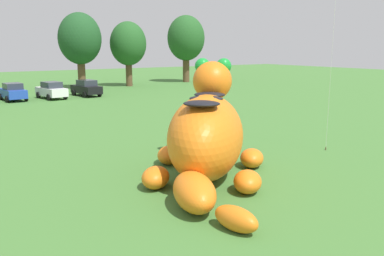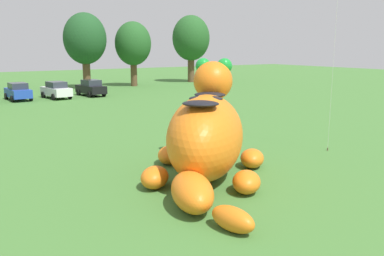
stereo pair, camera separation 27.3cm
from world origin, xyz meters
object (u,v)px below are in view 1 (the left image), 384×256
car_black (86,88)px  spectator_mid_field (199,105)px  car_white (51,90)px  car_blue (13,92)px  giant_inflatable_creature (206,135)px

car_black → spectator_mid_field: 17.30m
car_white → car_black: (3.72, 0.27, 0.00)m
car_black → car_white: bearing=-175.8°
car_black → spectator_mid_field: car_black is taller
car_blue → spectator_mid_field: size_ratio=2.46×
giant_inflatable_creature → spectator_mid_field: (8.27, 12.46, -0.85)m
giant_inflatable_creature → car_blue: bearing=93.5°
car_white → spectator_mid_field: (6.55, -16.80, -0.01)m
giant_inflatable_creature → car_black: giant_inflatable_creature is taller
car_blue → car_black: bearing=-2.5°
car_white → spectator_mid_field: 18.03m
car_white → spectator_mid_field: car_white is taller
car_blue → car_white: bearing=-9.4°
spectator_mid_field → car_black: bearing=99.4°
giant_inflatable_creature → car_white: (1.72, 29.25, -0.84)m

